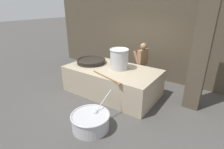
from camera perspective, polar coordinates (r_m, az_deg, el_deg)
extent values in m
plane|color=#474442|center=(6.05, 0.00, -5.77)|extent=(60.00, 60.00, 0.00)
cube|color=#4C4233|center=(7.27, 9.87, 13.19)|extent=(8.69, 0.24, 3.48)
cube|color=#4C4233|center=(5.20, 27.27, 7.60)|extent=(0.43, 0.43, 3.48)
cube|color=tan|center=(5.86, 0.00, -1.98)|extent=(3.03, 1.66, 0.88)
cylinder|color=black|center=(6.22, -6.82, 4.23)|extent=(0.98, 0.98, 0.12)
torus|color=black|center=(6.20, -6.84, 4.77)|extent=(1.02, 1.02, 0.08)
cylinder|color=#B7B7BC|center=(5.57, 2.35, 4.99)|extent=(0.57, 0.57, 0.63)
torus|color=#B7B7BC|center=(5.49, 2.40, 8.14)|extent=(0.61, 0.61, 0.04)
cylinder|color=brown|center=(4.97, -1.91, -0.82)|extent=(1.20, 0.37, 0.04)
cube|color=brown|center=(4.58, 2.36, -3.02)|extent=(0.14, 0.13, 0.02)
cylinder|color=#8C6647|center=(6.50, 9.18, -0.26)|extent=(0.12, 0.12, 0.77)
cylinder|color=#8C6647|center=(6.63, 10.02, 0.13)|extent=(0.12, 0.12, 0.77)
cube|color=#4C663F|center=(6.51, 9.69, 1.19)|extent=(0.22, 0.26, 0.50)
cube|color=#8C6647|center=(6.35, 9.98, 5.55)|extent=(0.22, 0.49, 0.57)
cylinder|color=#8C6647|center=(6.22, 8.01, 5.30)|extent=(0.32, 0.14, 0.53)
cylinder|color=#8C6647|center=(6.59, 10.46, 6.11)|extent=(0.32, 0.14, 0.53)
sphere|color=#8C6647|center=(6.25, 10.23, 9.11)|extent=(0.22, 0.22, 0.22)
cylinder|color=#B7B7BC|center=(4.39, -7.00, -15.05)|extent=(0.90, 0.90, 0.37)
torus|color=#B7B7BC|center=(4.28, -7.12, -13.05)|extent=(0.94, 0.94, 0.04)
cylinder|color=#6B9347|center=(4.34, -7.05, -14.17)|extent=(0.79, 0.79, 0.09)
sphere|color=#B7B7BC|center=(4.38, -5.54, -12.37)|extent=(0.16, 0.16, 0.16)
cylinder|color=#B7B7BC|center=(4.44, -2.84, -8.60)|extent=(0.09, 0.60, 0.43)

